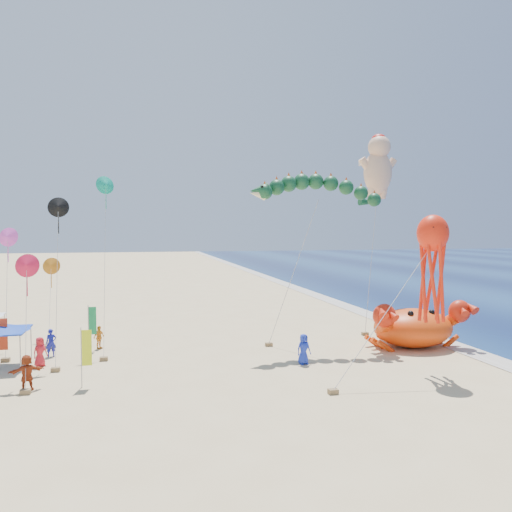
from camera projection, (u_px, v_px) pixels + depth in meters
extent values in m
plane|color=#D1B784|center=(292.00, 353.00, 33.66)|extent=(320.00, 320.00, 0.00)
plane|color=silver|center=(448.00, 344.00, 36.44)|extent=(320.00, 320.00, 0.00)
ellipsoid|color=#E8420C|center=(413.00, 328.00, 35.51)|extent=(5.99, 5.07, 2.72)
sphere|color=red|center=(382.00, 315.00, 33.64)|extent=(1.61, 1.61, 1.61)
sphere|color=black|center=(409.00, 314.00, 34.33)|extent=(0.42, 0.42, 0.42)
sphere|color=red|center=(461.00, 312.00, 35.05)|extent=(1.61, 1.61, 1.61)
sphere|color=black|center=(431.00, 313.00, 34.73)|extent=(0.42, 0.42, 0.42)
cone|color=#113E22|center=(257.00, 191.00, 34.41)|extent=(1.35, 0.99, 1.10)
cylinder|color=#B2B2B2|center=(294.00, 272.00, 35.58)|extent=(3.58, 0.51, 10.34)
cube|color=olive|center=(269.00, 344.00, 35.67)|extent=(0.50, 0.35, 0.25)
ellipsoid|color=#EFB892|center=(378.00, 173.00, 41.41)|extent=(2.41, 1.99, 3.55)
sphere|color=#EFB892|center=(379.00, 147.00, 41.09)|extent=(1.86, 1.86, 1.86)
ellipsoid|color=red|center=(379.00, 139.00, 41.16)|extent=(1.20, 1.20, 0.84)
cylinder|color=#B2B2B2|center=(371.00, 260.00, 40.41)|extent=(2.17, 2.38, 11.53)
cube|color=olive|center=(365.00, 334.00, 39.34)|extent=(0.50, 0.35, 0.25)
ellipsoid|color=#FF270D|center=(433.00, 233.00, 28.59)|extent=(1.84, 1.66, 2.12)
cylinder|color=#B2B2B2|center=(386.00, 313.00, 26.95)|extent=(6.98, 2.23, 7.40)
cube|color=olive|center=(333.00, 392.00, 25.28)|extent=(0.50, 0.35, 0.25)
cylinder|color=gray|center=(20.00, 354.00, 28.96)|extent=(0.06, 0.06, 2.20)
cylinder|color=gray|center=(31.00, 343.00, 31.92)|extent=(0.06, 0.06, 2.20)
cylinder|color=gray|center=(5.00, 329.00, 36.49)|extent=(0.06, 0.06, 2.20)
cylinder|color=gray|center=(81.00, 357.00, 26.27)|extent=(0.05, 0.05, 3.20)
cube|color=#D8EE1C|center=(87.00, 348.00, 26.31)|extent=(0.50, 0.04, 1.90)
cube|color=red|center=(3.00, 334.00, 29.73)|extent=(0.50, 0.04, 1.90)
cylinder|color=gray|center=(88.00, 328.00, 34.13)|extent=(0.05, 0.05, 3.20)
cube|color=#178A48|center=(93.00, 321.00, 34.17)|extent=(0.50, 0.04, 1.90)
imported|color=white|center=(420.00, 331.00, 36.50)|extent=(0.69, 0.48, 1.80)
imported|color=#2035BE|center=(304.00, 349.00, 30.88)|extent=(1.02, 0.76, 1.89)
imported|color=#1A229C|center=(51.00, 343.00, 32.72)|extent=(0.75, 0.58, 1.82)
imported|color=red|center=(40.00, 352.00, 30.36)|extent=(1.04, 1.01, 1.81)
imported|color=orange|center=(99.00, 337.00, 34.85)|extent=(0.91, 0.98, 1.62)
imported|color=#A63C1A|center=(27.00, 373.00, 25.78)|extent=(1.83, 1.12, 1.88)
cone|color=#E61942|center=(27.00, 265.00, 27.23)|extent=(1.30, 0.51, 1.32)
cylinder|color=#B2B2B2|center=(27.00, 328.00, 26.00)|extent=(0.55, 3.04, 6.16)
cube|color=olive|center=(27.00, 395.00, 24.76)|extent=(0.50, 0.35, 0.25)
cone|color=#C46F15|center=(51.00, 266.00, 38.17)|extent=(1.30, 0.51, 1.32)
cylinder|color=#B2B2B2|center=(52.00, 304.00, 36.92)|extent=(0.55, 3.04, 5.34)
cube|color=olive|center=(53.00, 344.00, 35.66)|extent=(0.50, 0.35, 0.25)
cone|color=#FC54D1|center=(8.00, 237.00, 33.26)|extent=(1.30, 0.51, 1.32)
cylinder|color=#B2B2B2|center=(8.00, 298.00, 32.07)|extent=(0.55, 3.04, 7.63)
cube|color=olive|center=(7.00, 362.00, 30.87)|extent=(0.50, 0.35, 0.25)
cone|color=#0EA17C|center=(106.00, 185.00, 34.90)|extent=(1.30, 0.51, 1.32)
cylinder|color=#B2B2B2|center=(109.00, 268.00, 33.80)|extent=(0.55, 3.04, 11.25)
cube|color=olive|center=(113.00, 355.00, 32.70)|extent=(0.50, 0.35, 0.25)
cone|color=black|center=(58.00, 207.00, 31.51)|extent=(1.30, 0.51, 1.32)
cylinder|color=#B2B2B2|center=(60.00, 286.00, 30.37)|extent=(0.55, 3.04, 9.55)
cube|color=olive|center=(63.00, 370.00, 29.22)|extent=(0.50, 0.35, 0.25)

